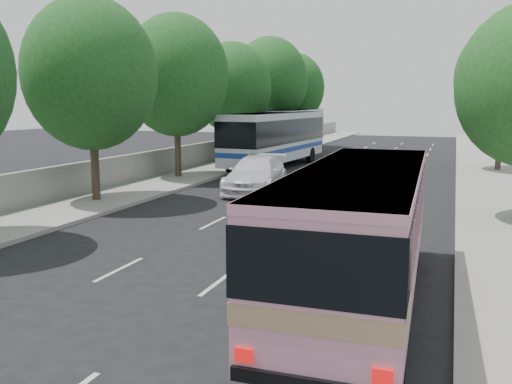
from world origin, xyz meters
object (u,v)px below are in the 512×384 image
at_px(pink_taxi, 287,209).
at_px(tour_coach_front, 276,135).
at_px(pink_bus, 360,221).
at_px(white_pickup, 256,174).
at_px(tour_coach_rear, 293,128).

bearing_deg(pink_taxi, tour_coach_front, 104.77).
height_order(pink_taxi, tour_coach_front, tour_coach_front).
xyz_separation_m(pink_bus, tour_coach_front, (-9.57, 23.50, 0.34)).
distance_m(white_pickup, tour_coach_front, 10.24).
distance_m(pink_taxi, white_pickup, 8.36).
height_order(pink_taxi, white_pickup, white_pickup).
height_order(pink_bus, tour_coach_rear, tour_coach_rear).
bearing_deg(tour_coach_front, white_pickup, -73.23).
bearing_deg(white_pickup, pink_bus, -68.72).
relative_size(pink_taxi, white_pickup, 0.77).
bearing_deg(tour_coach_rear, pink_taxi, -76.69).
relative_size(pink_taxi, tour_coach_front, 0.36).
distance_m(tour_coach_front, tour_coach_rear, 8.38).
relative_size(white_pickup, tour_coach_front, 0.47).
bearing_deg(white_pickup, tour_coach_front, 95.34).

